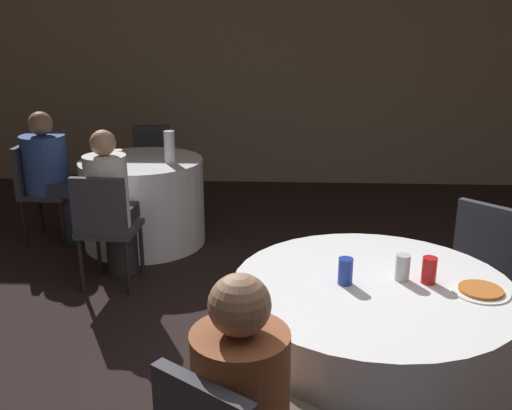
{
  "coord_description": "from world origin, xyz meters",
  "views": [
    {
      "loc": [
        -0.3,
        -2.23,
        1.87
      ],
      "look_at": [
        -0.45,
        0.93,
        0.85
      ],
      "focal_mm": 40.0,
      "sensor_mm": 36.0,
      "label": 1
    }
  ],
  "objects_px": {
    "table_far": "(144,202)",
    "bottle_far": "(170,147)",
    "chair_near_northeast": "(477,264)",
    "soda_can_red": "(429,270)",
    "chair_far_south": "(105,221)",
    "soda_can_silver": "(403,267)",
    "chair_far_west": "(37,183)",
    "table_near": "(368,356)",
    "soda_can_blue": "(345,271)",
    "person_blue_shirt": "(53,175)",
    "pizza_plate_near": "(481,291)",
    "person_white_shirt": "(112,207)",
    "chair_far_north": "(152,160)"
  },
  "relations": [
    {
      "from": "soda_can_blue",
      "to": "chair_far_west",
      "type": "bearing_deg",
      "value": 135.99
    },
    {
      "from": "chair_near_northeast",
      "to": "chair_far_south",
      "type": "bearing_deg",
      "value": 29.0
    },
    {
      "from": "pizza_plate_near",
      "to": "bottle_far",
      "type": "relative_size",
      "value": 0.94
    },
    {
      "from": "soda_can_blue",
      "to": "soda_can_red",
      "type": "distance_m",
      "value": 0.38
    },
    {
      "from": "chair_far_north",
      "to": "person_white_shirt",
      "type": "relative_size",
      "value": 0.75
    },
    {
      "from": "chair_far_west",
      "to": "chair_far_south",
      "type": "distance_m",
      "value": 1.3
    },
    {
      "from": "table_near",
      "to": "soda_can_silver",
      "type": "xyz_separation_m",
      "value": [
        0.14,
        0.05,
        0.43
      ]
    },
    {
      "from": "table_near",
      "to": "chair_near_northeast",
      "type": "distance_m",
      "value": 1.06
    },
    {
      "from": "soda_can_red",
      "to": "chair_near_northeast",
      "type": "bearing_deg",
      "value": 57.02
    },
    {
      "from": "chair_far_south",
      "to": "person_blue_shirt",
      "type": "bearing_deg",
      "value": 130.73
    },
    {
      "from": "chair_far_west",
      "to": "pizza_plate_near",
      "type": "distance_m",
      "value": 3.85
    },
    {
      "from": "chair_far_west",
      "to": "bottle_far",
      "type": "xyz_separation_m",
      "value": [
        1.2,
        -0.09,
        0.35
      ]
    },
    {
      "from": "soda_can_red",
      "to": "table_far",
      "type": "bearing_deg",
      "value": 129.11
    },
    {
      "from": "chair_far_north",
      "to": "chair_far_south",
      "type": "bearing_deg",
      "value": 84.79
    },
    {
      "from": "person_blue_shirt",
      "to": "soda_can_silver",
      "type": "xyz_separation_m",
      "value": [
        2.53,
        -2.28,
        0.21
      ]
    },
    {
      "from": "chair_far_west",
      "to": "bottle_far",
      "type": "relative_size",
      "value": 3.28
    },
    {
      "from": "chair_far_south",
      "to": "soda_can_silver",
      "type": "bearing_deg",
      "value": -33.82
    },
    {
      "from": "table_near",
      "to": "soda_can_blue",
      "type": "relative_size",
      "value": 10.41
    },
    {
      "from": "table_near",
      "to": "person_blue_shirt",
      "type": "distance_m",
      "value": 3.35
    },
    {
      "from": "table_far",
      "to": "chair_far_north",
      "type": "distance_m",
      "value": 0.94
    },
    {
      "from": "chair_near_northeast",
      "to": "soda_can_silver",
      "type": "distance_m",
      "value": 0.96
    },
    {
      "from": "chair_far_north",
      "to": "pizza_plate_near",
      "type": "distance_m",
      "value": 3.97
    },
    {
      "from": "person_white_shirt",
      "to": "bottle_far",
      "type": "distance_m",
      "value": 0.81
    },
    {
      "from": "table_near",
      "to": "soda_can_silver",
      "type": "distance_m",
      "value": 0.46
    },
    {
      "from": "chair_far_west",
      "to": "pizza_plate_near",
      "type": "bearing_deg",
      "value": 52.43
    },
    {
      "from": "pizza_plate_near",
      "to": "person_blue_shirt",
      "type": "bearing_deg",
      "value": 139.99
    },
    {
      "from": "pizza_plate_near",
      "to": "soda_can_red",
      "type": "height_order",
      "value": "soda_can_red"
    },
    {
      "from": "chair_near_northeast",
      "to": "soda_can_red",
      "type": "relative_size",
      "value": 7.08
    },
    {
      "from": "soda_can_red",
      "to": "bottle_far",
      "type": "height_order",
      "value": "bottle_far"
    },
    {
      "from": "table_far",
      "to": "chair_near_northeast",
      "type": "xyz_separation_m",
      "value": [
        2.34,
        -1.56,
        0.15
      ]
    },
    {
      "from": "pizza_plate_near",
      "to": "bottle_far",
      "type": "height_order",
      "value": "bottle_far"
    },
    {
      "from": "table_far",
      "to": "bottle_far",
      "type": "bearing_deg",
      "value": -16.36
    },
    {
      "from": "soda_can_red",
      "to": "bottle_far",
      "type": "relative_size",
      "value": 0.46
    },
    {
      "from": "chair_far_south",
      "to": "soda_can_red",
      "type": "distance_m",
      "value": 2.37
    },
    {
      "from": "chair_far_west",
      "to": "person_white_shirt",
      "type": "height_order",
      "value": "person_white_shirt"
    },
    {
      "from": "table_near",
      "to": "soda_can_red",
      "type": "bearing_deg",
      "value": 4.92
    },
    {
      "from": "chair_far_south",
      "to": "soda_can_blue",
      "type": "relative_size",
      "value": 7.08
    },
    {
      "from": "table_near",
      "to": "soda_can_blue",
      "type": "height_order",
      "value": "soda_can_blue"
    },
    {
      "from": "chair_far_south",
      "to": "person_white_shirt",
      "type": "bearing_deg",
      "value": 90.0
    },
    {
      "from": "person_blue_shirt",
      "to": "soda_can_red",
      "type": "xyz_separation_m",
      "value": [
        2.65,
        -2.31,
        0.21
      ]
    },
    {
      "from": "chair_far_north",
      "to": "person_blue_shirt",
      "type": "relative_size",
      "value": 0.75
    },
    {
      "from": "chair_far_west",
      "to": "chair_far_south",
      "type": "bearing_deg",
      "value": 44.09
    },
    {
      "from": "chair_far_north",
      "to": "soda_can_blue",
      "type": "height_order",
      "value": "soda_can_blue"
    },
    {
      "from": "table_near",
      "to": "chair_far_west",
      "type": "distance_m",
      "value": 3.46
    },
    {
      "from": "chair_near_northeast",
      "to": "bottle_far",
      "type": "xyz_separation_m",
      "value": [
        -2.07,
        1.48,
        0.35
      ]
    },
    {
      "from": "chair_far_south",
      "to": "soda_can_red",
      "type": "relative_size",
      "value": 7.08
    },
    {
      "from": "chair_near_northeast",
      "to": "person_blue_shirt",
      "type": "relative_size",
      "value": 0.75
    },
    {
      "from": "chair_near_northeast",
      "to": "bottle_far",
      "type": "distance_m",
      "value": 2.58
    },
    {
      "from": "chair_near_northeast",
      "to": "chair_far_west",
      "type": "height_order",
      "value": "same"
    },
    {
      "from": "pizza_plate_near",
      "to": "soda_can_silver",
      "type": "xyz_separation_m",
      "value": [
        -0.32,
        0.11,
        0.05
      ]
    }
  ]
}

